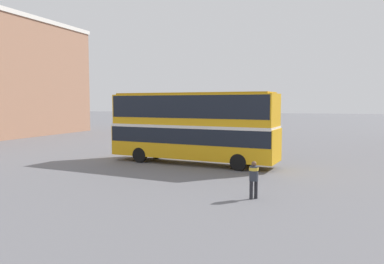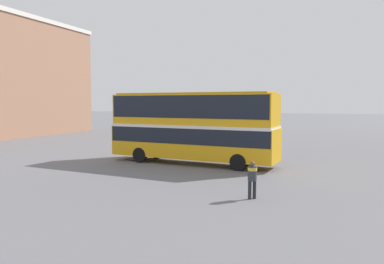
% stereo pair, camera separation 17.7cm
% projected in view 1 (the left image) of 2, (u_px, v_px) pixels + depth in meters
% --- Properties ---
extents(ground_plane, '(240.00, 240.00, 0.00)m').
position_uv_depth(ground_plane, '(211.00, 165.00, 24.54)').
color(ground_plane, slate).
extents(double_decker_bus, '(11.51, 3.57, 4.71)m').
position_uv_depth(double_decker_bus, '(192.00, 123.00, 24.69)').
color(double_decker_bus, gold).
rests_on(double_decker_bus, ground_plane).
extents(pedestrian_foreground, '(0.56, 0.56, 1.61)m').
position_uv_depth(pedestrian_foreground, '(254.00, 176.00, 15.76)').
color(pedestrian_foreground, '#232328').
rests_on(pedestrian_foreground, ground_plane).
extents(parked_car_kerb_near, '(4.26, 2.61, 1.62)m').
position_uv_depth(parked_car_kerb_near, '(183.00, 130.00, 43.95)').
color(parked_car_kerb_near, slate).
rests_on(parked_car_kerb_near, ground_plane).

